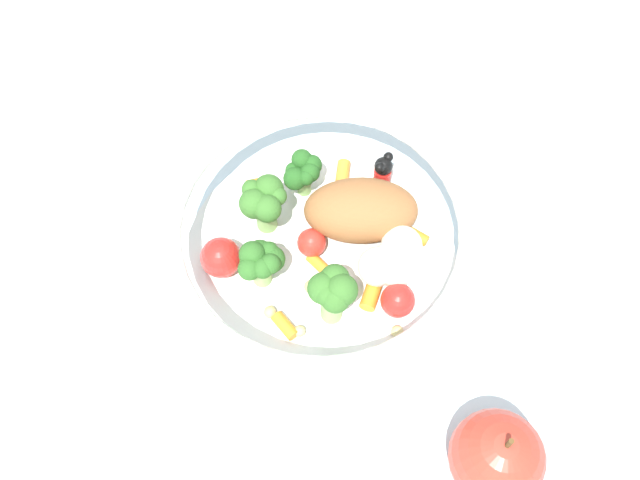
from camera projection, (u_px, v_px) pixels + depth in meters
name	position (u px, v px, depth m)	size (l,w,h in m)	color
ground_plane	(302.00, 258.00, 0.61)	(2.40, 2.40, 0.00)	silver
food_container	(328.00, 240.00, 0.58)	(0.24, 0.24, 0.07)	white
loose_apple	(496.00, 457.00, 0.50)	(0.07, 0.07, 0.08)	#BC3828
folded_napkin	(341.00, 30.00, 0.74)	(0.11, 0.14, 0.01)	silver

